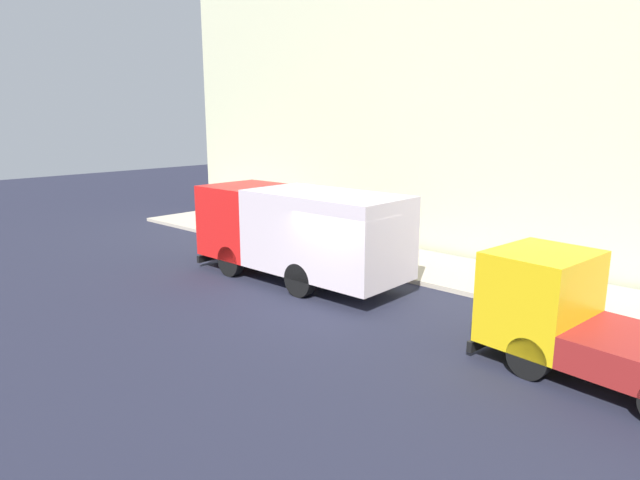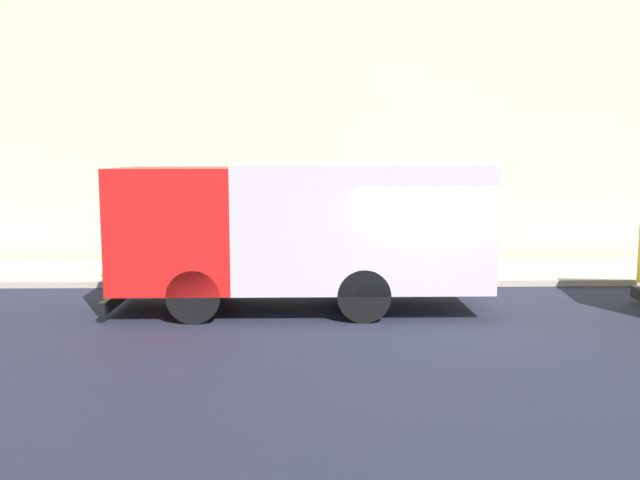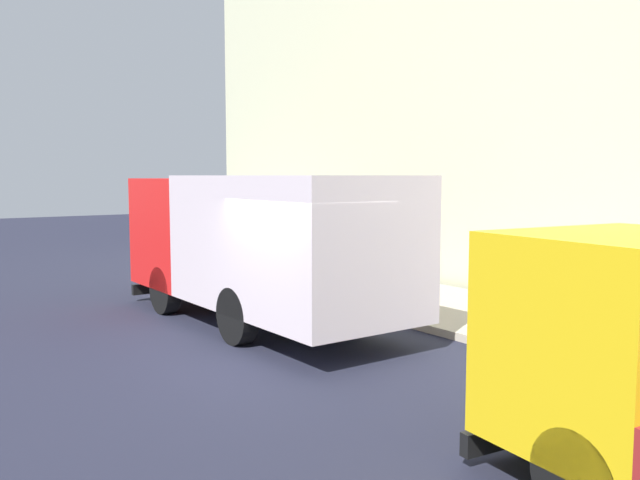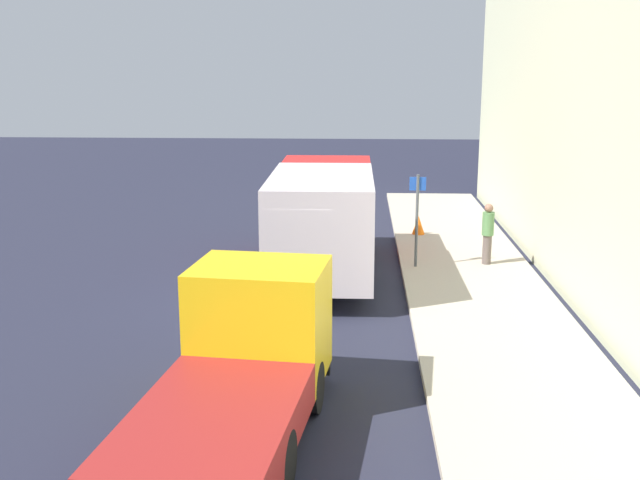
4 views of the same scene
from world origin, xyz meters
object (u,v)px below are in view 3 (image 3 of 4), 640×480
Objects in this scene: pedestrian_walking at (397,250)px; large_utility_truck at (258,240)px; street_sign_post at (342,232)px; traffic_cone_orange at (263,264)px.

large_utility_truck is at bearing -169.08° from pedestrian_walking.
street_sign_post is (2.50, 0.60, -0.01)m from large_utility_truck.
traffic_cone_orange is (-1.61, 3.71, -0.61)m from pedestrian_walking.
street_sign_post is (-0.37, -4.09, 1.20)m from traffic_cone_orange.
traffic_cone_orange is at bearing 84.87° from street_sign_post.
large_utility_truck is at bearing -166.53° from street_sign_post.
large_utility_truck is 2.57m from street_sign_post.
street_sign_post is at bearing -170.56° from pedestrian_walking.
large_utility_truck is 4.32× the size of pedestrian_walking.
large_utility_truck is 12.31× the size of traffic_cone_orange.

